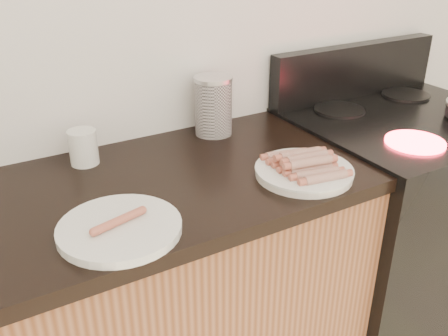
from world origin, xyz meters
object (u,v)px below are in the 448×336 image
stove (390,227)px  side_plate (120,228)px  main_plate (304,173)px  mug (83,147)px  canister (213,106)px

stove → side_plate: side_plate is taller
stove → main_plate: size_ratio=3.46×
side_plate → mug: (0.03, 0.39, 0.04)m
side_plate → canister: bearing=40.9°
main_plate → side_plate: bearing=-178.7°
mug → stove: bearing=-11.7°
side_plate → canister: canister is taller
stove → canister: canister is taller
stove → main_plate: bearing=-165.4°
main_plate → side_plate: side_plate is taller
canister → stove: bearing=-20.0°
main_plate → mug: size_ratio=2.63×
side_plate → canister: 0.62m
stove → main_plate: 0.76m
stove → mug: mug is taller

